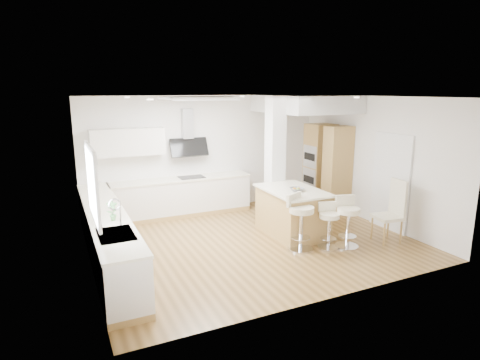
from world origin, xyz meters
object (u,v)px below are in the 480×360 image
dining_chair (393,209)px  peninsula (292,211)px  bar_stool_b (329,223)px  bar_stool_a (300,219)px  bar_stool_c (348,219)px

dining_chair → peninsula: bearing=149.8°
bar_stool_b → dining_chair: (1.35, -0.23, 0.17)m
peninsula → dining_chair: 1.96m
dining_chair → bar_stool_a: bearing=175.1°
bar_stool_a → bar_stool_c: size_ratio=1.08×
bar_stool_a → bar_stool_c: bearing=-40.2°
bar_stool_b → bar_stool_c: 0.38m
bar_stool_c → dining_chair: dining_chair is taller
bar_stool_a → bar_stool_b: size_ratio=1.21×
peninsula → bar_stool_c: bearing=-61.2°
bar_stool_c → dining_chair: bearing=5.5°
bar_stool_a → peninsula: bearing=45.0°
peninsula → bar_stool_c: size_ratio=1.60×
peninsula → bar_stool_c: 1.20m
peninsula → dining_chair: bearing=-36.7°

